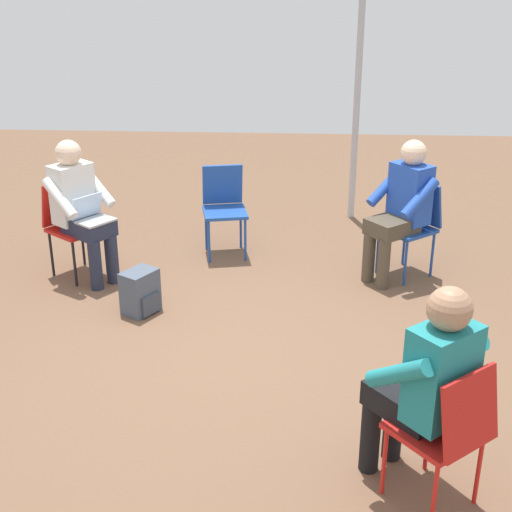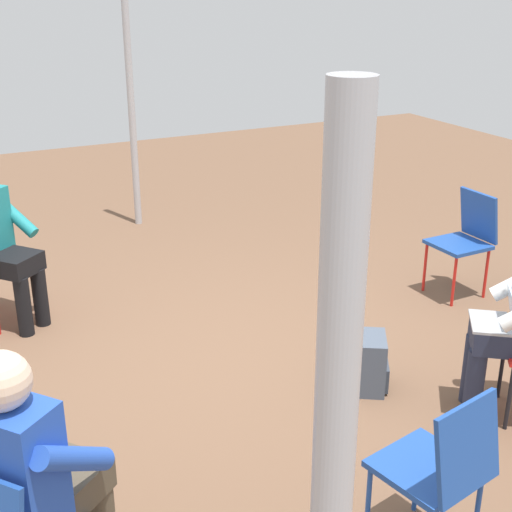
{
  "view_description": "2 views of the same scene",
  "coord_description": "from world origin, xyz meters",
  "px_view_note": "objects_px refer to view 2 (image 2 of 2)",
  "views": [
    {
      "loc": [
        -0.51,
        4.44,
        2.67
      ],
      "look_at": [
        -0.27,
        0.37,
        0.94
      ],
      "focal_mm": 50.0,
      "sensor_mm": 36.0,
      "label": 1
    },
    {
      "loc": [
        -1.66,
        -3.83,
        2.45
      ],
      "look_at": [
        0.14,
        -0.22,
        0.85
      ],
      "focal_mm": 50.0,
      "sensor_mm": 36.0,
      "label": 2
    }
  ],
  "objects_px": {
    "chair_east": "(466,236)",
    "person_in_blue": "(33,468)",
    "chair_south": "(441,465)",
    "backpack_near_laptop_user": "(368,366)"
  },
  "relations": [
    {
      "from": "chair_south",
      "to": "person_in_blue",
      "type": "relative_size",
      "value": 0.69
    },
    {
      "from": "backpack_near_laptop_user",
      "to": "chair_south",
      "type": "bearing_deg",
      "value": -113.01
    },
    {
      "from": "chair_south",
      "to": "person_in_blue",
      "type": "height_order",
      "value": "person_in_blue"
    },
    {
      "from": "chair_east",
      "to": "person_in_blue",
      "type": "relative_size",
      "value": 0.69
    },
    {
      "from": "person_in_blue",
      "to": "chair_east",
      "type": "bearing_deg",
      "value": 75.87
    },
    {
      "from": "person_in_blue",
      "to": "backpack_near_laptop_user",
      "type": "relative_size",
      "value": 3.44
    },
    {
      "from": "chair_south",
      "to": "backpack_near_laptop_user",
      "type": "bearing_deg",
      "value": 55.41
    },
    {
      "from": "chair_east",
      "to": "backpack_near_laptop_user",
      "type": "height_order",
      "value": "chair_east"
    },
    {
      "from": "chair_south",
      "to": "chair_east",
      "type": "distance_m",
      "value": 3.01
    },
    {
      "from": "chair_south",
      "to": "backpack_near_laptop_user",
      "type": "height_order",
      "value": "chair_south"
    }
  ]
}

